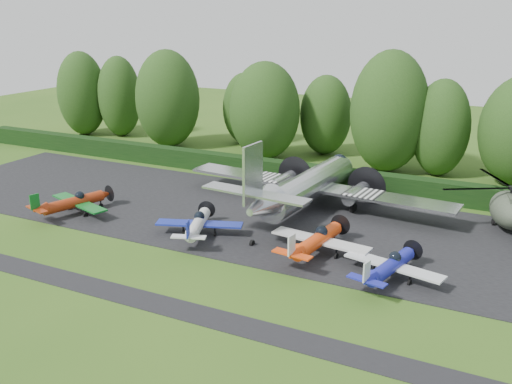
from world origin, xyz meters
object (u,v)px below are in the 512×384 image
at_px(light_plane_red, 74,202).
at_px(light_plane_blue, 391,266).
at_px(helicopter, 510,207).
at_px(light_plane_orange, 317,240).
at_px(light_plane_white, 198,224).
at_px(transport_plane, 308,186).

bearing_deg(light_plane_red, light_plane_blue, -18.56).
bearing_deg(light_plane_blue, helicopter, 51.90).
bearing_deg(light_plane_blue, light_plane_red, 165.99).
bearing_deg(helicopter, light_plane_orange, -120.84).
bearing_deg(helicopter, light_plane_white, -135.13).
bearing_deg(light_plane_orange, helicopter, 36.62).
bearing_deg(light_plane_white, helicopter, 49.48).
relative_size(light_plane_orange, light_plane_blue, 1.11).
relative_size(transport_plane, light_plane_white, 3.53).
xyz_separation_m(transport_plane, helicopter, (16.01, 2.76, -0.31)).
distance_m(light_plane_red, light_plane_white, 12.21).
bearing_deg(light_plane_blue, light_plane_orange, 150.67).
xyz_separation_m(light_plane_red, light_plane_blue, (27.29, -0.60, -0.04)).
relative_size(light_plane_white, light_plane_orange, 0.90).
distance_m(light_plane_red, light_plane_blue, 27.29).
relative_size(light_plane_white, helicopter, 0.54).
xyz_separation_m(light_plane_red, light_plane_orange, (21.66, 1.08, 0.08)).
bearing_deg(light_plane_red, light_plane_orange, -14.45).
height_order(light_plane_white, light_plane_orange, light_plane_orange).
height_order(light_plane_red, helicopter, helicopter).
bearing_deg(light_plane_white, light_plane_blue, 16.11).
bearing_deg(light_plane_orange, light_plane_red, 175.46).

